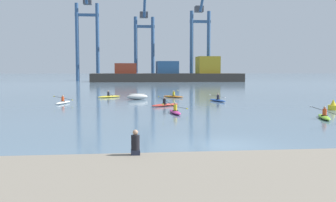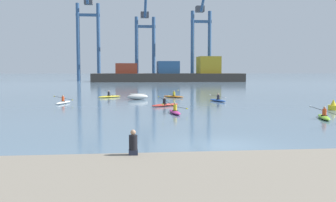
% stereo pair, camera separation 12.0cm
% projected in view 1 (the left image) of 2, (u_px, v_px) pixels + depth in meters
% --- Properties ---
extents(ground_plane, '(800.00, 800.00, 0.00)m').
position_uv_depth(ground_plane, '(223.00, 145.00, 18.78)').
color(ground_plane, slate).
extents(container_barge, '(47.76, 11.12, 8.00)m').
position_uv_depth(container_barge, '(169.00, 74.00, 122.41)').
color(container_barge, '#38332D').
rests_on(container_barge, ground).
extents(gantry_crane_west, '(7.96, 17.97, 34.15)m').
position_uv_depth(gantry_crane_west, '(87.00, 29.00, 128.27)').
color(gantry_crane_west, '#335684').
rests_on(gantry_crane_west, ground).
extents(gantry_crane_west_mid, '(7.15, 16.00, 32.86)m').
position_uv_depth(gantry_crane_west_mid, '(144.00, 36.00, 132.58)').
color(gantry_crane_west_mid, '#335684').
rests_on(gantry_crane_west_mid, ground).
extents(gantry_crane_east_mid, '(7.12, 18.27, 35.81)m').
position_uv_depth(gantry_crane_east_mid, '(201.00, 31.00, 130.03)').
color(gantry_crane_east_mid, '#335684').
rests_on(gantry_crane_east_mid, ground).
extents(capsized_dinghy, '(2.74, 1.48, 0.76)m').
position_uv_depth(capsized_dinghy, '(137.00, 97.00, 47.78)').
color(capsized_dinghy, beige).
rests_on(capsized_dinghy, ground).
extents(channel_buoy, '(0.90, 0.90, 1.00)m').
position_uv_depth(channel_buoy, '(333.00, 106.00, 35.23)').
color(channel_buoy, yellow).
rests_on(channel_buoy, ground).
extents(kayak_blue, '(2.17, 3.42, 0.95)m').
position_uv_depth(kayak_blue, '(218.00, 100.00, 44.79)').
color(kayak_blue, '#2856B2').
rests_on(kayak_blue, ground).
extents(kayak_orange, '(2.85, 2.81, 1.01)m').
position_uv_depth(kayak_orange, '(173.00, 96.00, 51.15)').
color(kayak_orange, orange).
rests_on(kayak_orange, ground).
extents(kayak_yellow, '(3.19, 2.33, 0.98)m').
position_uv_depth(kayak_yellow, '(109.00, 96.00, 51.18)').
color(kayak_yellow, yellow).
rests_on(kayak_yellow, ground).
extents(kayak_lime, '(2.13, 3.43, 1.00)m').
position_uv_depth(kayak_lime, '(324.00, 117.00, 28.84)').
color(kayak_lime, '#7ABC2D').
rests_on(kayak_lime, ground).
extents(kayak_red, '(3.17, 2.38, 1.01)m').
position_uv_depth(kayak_red, '(165.00, 105.00, 38.88)').
color(kayak_red, red).
rests_on(kayak_red, ground).
extents(kayak_magenta, '(2.25, 3.44, 0.95)m').
position_uv_depth(kayak_magenta, '(175.00, 112.00, 32.25)').
color(kayak_magenta, '#C13384').
rests_on(kayak_magenta, ground).
extents(kayak_white, '(2.19, 3.44, 0.95)m').
position_uv_depth(kayak_white, '(63.00, 102.00, 41.88)').
color(kayak_white, silver).
rests_on(kayak_white, ground).
extents(seated_onlooker, '(0.32, 0.30, 0.90)m').
position_uv_depth(seated_onlooker, '(135.00, 144.00, 13.50)').
color(seated_onlooker, '#23283D').
rests_on(seated_onlooker, stone_quay).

